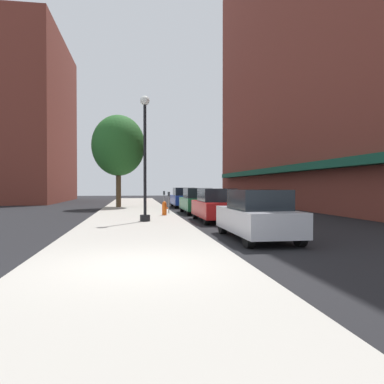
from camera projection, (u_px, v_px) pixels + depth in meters
name	position (u px, v px, depth m)	size (l,w,h in m)	color
ground_plane	(192.00, 211.00, 26.11)	(90.00, 90.00, 0.00)	black
sidewalk_slab	(135.00, 210.00, 26.49)	(4.80, 50.00, 0.12)	#A8A399
building_right_brick	(312.00, 48.00, 31.55)	(6.80, 40.00, 27.25)	brown
building_far_background	(38.00, 121.00, 42.43)	(6.80, 18.00, 18.57)	brown
lamppost	(145.00, 156.00, 17.38)	(0.48, 0.48, 5.90)	black
fire_hydrant	(164.00, 208.00, 21.09)	(0.33, 0.26, 0.79)	#E05614
parking_meter_near	(164.00, 198.00, 26.17)	(0.14, 0.09, 1.31)	slate
parking_meter_far	(169.00, 200.00, 22.55)	(0.14, 0.09, 1.31)	slate
tree_near	(118.00, 146.00, 29.45)	(4.20, 4.20, 7.33)	#4C3823
car_silver	(257.00, 215.00, 12.23)	(1.80, 4.30, 1.66)	black
car_red	(216.00, 206.00, 18.46)	(1.80, 4.30, 1.66)	black
car_green	(197.00, 201.00, 24.02)	(1.80, 4.30, 1.66)	black
car_blue	(183.00, 198.00, 30.79)	(1.80, 4.30, 1.66)	black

